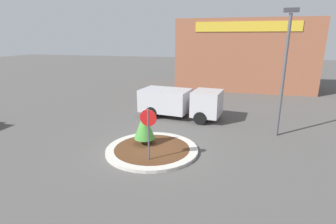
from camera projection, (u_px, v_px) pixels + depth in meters
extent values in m
plane|color=#514F4C|center=(152.00, 151.00, 12.70)|extent=(120.00, 120.00, 0.00)
cylinder|color=#BCB7AD|center=(152.00, 150.00, 12.68)|extent=(4.45, 4.45, 0.14)
cylinder|color=#4C2D19|center=(152.00, 150.00, 12.68)|extent=(3.65, 3.65, 0.14)
cylinder|color=#4C4C51|center=(149.00, 137.00, 11.20)|extent=(0.07, 0.07, 2.44)
cylinder|color=#B71414|center=(148.00, 118.00, 10.97)|extent=(0.73, 0.03, 0.73)
cylinder|color=brown|center=(145.00, 141.00, 13.16)|extent=(0.08, 0.08, 0.30)
cone|color=#3D7F33|center=(144.00, 125.00, 12.92)|extent=(1.04, 1.04, 1.38)
cube|color=#B2B2B7|center=(207.00, 103.00, 17.05)|extent=(1.99, 2.29, 1.61)
cube|color=#B2B2B7|center=(165.00, 100.00, 18.13)|extent=(3.52, 2.59, 1.49)
cube|color=black|center=(217.00, 100.00, 16.75)|extent=(0.28, 1.85, 0.56)
cylinder|color=black|center=(208.00, 110.00, 18.22)|extent=(0.84, 0.34, 0.82)
cylinder|color=black|center=(200.00, 118.00, 16.42)|extent=(0.84, 0.34, 0.82)
cylinder|color=black|center=(163.00, 106.00, 19.44)|extent=(0.84, 0.34, 0.82)
cylinder|color=black|center=(152.00, 113.00, 17.64)|extent=(0.84, 0.34, 0.82)
cube|color=#93563D|center=(244.00, 55.00, 27.56)|extent=(13.52, 6.00, 7.06)
cube|color=gold|center=(247.00, 26.00, 23.99)|extent=(9.47, 0.08, 0.90)
cylinder|color=#4C4C51|center=(283.00, 78.00, 13.84)|extent=(0.16, 0.16, 6.45)
cube|color=#38383D|center=(291.00, 10.00, 12.91)|extent=(0.70, 0.30, 0.20)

